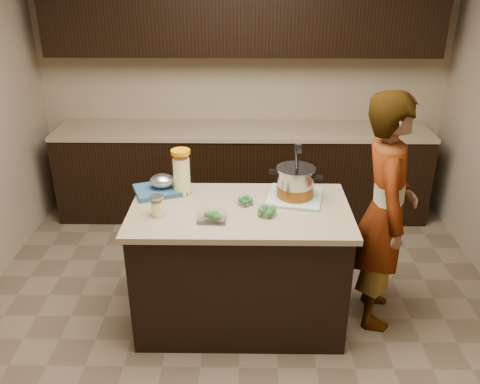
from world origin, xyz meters
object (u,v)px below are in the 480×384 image
object	(u,v)px
lemonade_pitcher	(182,174)
person	(385,213)
island	(240,266)
stock_pot	(295,184)

from	to	relation	value
lemonade_pitcher	person	bearing A→B (deg)	-6.41
island	stock_pot	bearing A→B (deg)	22.90
stock_pot	lemonade_pitcher	bearing A→B (deg)	-168.59
island	person	size ratio (longest dim) A/B	0.87
island	person	bearing A→B (deg)	4.16
person	stock_pot	bearing A→B (deg)	89.36
stock_pot	lemonade_pitcher	distance (m)	0.78
person	island	bearing A→B (deg)	101.63
lemonade_pitcher	person	xyz separation A→B (m)	(1.39, -0.16, -0.21)
stock_pot	person	bearing A→B (deg)	8.36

